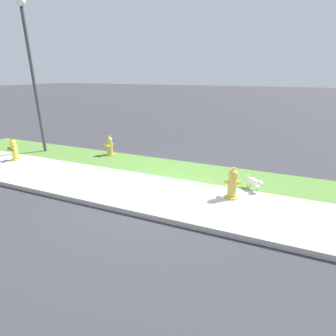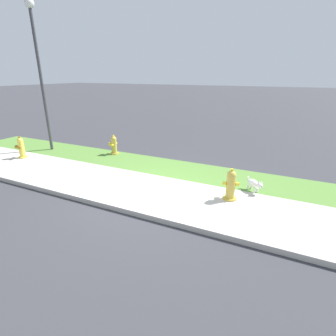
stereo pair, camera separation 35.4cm
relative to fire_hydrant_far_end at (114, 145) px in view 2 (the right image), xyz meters
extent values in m
plane|color=#38383D|center=(2.90, -2.35, -0.35)|extent=(120.00, 120.00, 0.00)
cube|color=#BCB7AD|center=(2.90, -2.35, -0.34)|extent=(18.00, 2.15, 0.01)
cube|color=#568438|center=(2.90, -0.46, -0.35)|extent=(18.00, 1.61, 0.01)
cube|color=#BCB7AD|center=(2.90, -3.50, -0.29)|extent=(18.00, 0.16, 0.12)
cylinder|color=gold|center=(0.01, 0.00, -0.32)|extent=(0.31, 0.31, 0.05)
cylinder|color=gold|center=(0.01, 0.00, -0.03)|extent=(0.20, 0.20, 0.53)
sphere|color=gold|center=(0.01, 0.00, 0.23)|extent=(0.21, 0.21, 0.21)
cube|color=yellow|center=(0.01, 0.00, 0.35)|extent=(0.06, 0.06, 0.06)
cylinder|color=yellow|center=(0.03, -0.14, 0.03)|extent=(0.10, 0.10, 0.09)
cylinder|color=yellow|center=(-0.02, 0.14, 0.03)|extent=(0.10, 0.10, 0.09)
cylinder|color=yellow|center=(-0.14, -0.02, 0.03)|extent=(0.12, 0.13, 0.12)
cylinder|color=yellow|center=(-2.70, -1.84, -0.32)|extent=(0.30, 0.30, 0.05)
cylinder|color=yellow|center=(-2.70, -1.84, 0.00)|extent=(0.19, 0.19, 0.60)
sphere|color=yellow|center=(-2.70, -1.84, 0.30)|extent=(0.20, 0.20, 0.20)
cube|color=olive|center=(-2.70, -1.84, 0.41)|extent=(0.08, 0.08, 0.06)
cylinder|color=olive|center=(-2.61, -1.95, 0.07)|extent=(0.13, 0.13, 0.09)
cylinder|color=olive|center=(-2.78, -1.73, 0.07)|extent=(0.13, 0.13, 0.09)
cylinder|color=olive|center=(-2.81, -1.93, 0.07)|extent=(0.15, 0.16, 0.12)
cylinder|color=gold|center=(4.85, -1.88, -0.32)|extent=(0.33, 0.33, 0.05)
cylinder|color=gold|center=(4.85, -1.88, -0.01)|extent=(0.21, 0.21, 0.59)
sphere|color=gold|center=(4.85, -1.88, 0.29)|extent=(0.22, 0.22, 0.22)
cube|color=yellow|center=(4.85, -1.88, 0.41)|extent=(0.07, 0.07, 0.06)
cylinder|color=yellow|center=(4.70, -1.93, 0.06)|extent=(0.11, 0.11, 0.09)
cylinder|color=yellow|center=(4.99, -1.83, 0.06)|extent=(0.11, 0.11, 0.09)
cylinder|color=yellow|center=(4.80, -1.73, 0.06)|extent=(0.15, 0.13, 0.12)
ellipsoid|color=white|center=(5.27, -1.14, -0.13)|extent=(0.42, 0.41, 0.19)
sphere|color=white|center=(5.45, -1.30, -0.10)|extent=(0.15, 0.15, 0.15)
sphere|color=black|center=(5.50, -1.34, -0.10)|extent=(0.03, 0.03, 0.03)
cone|color=white|center=(5.48, -1.27, 0.00)|extent=(0.08, 0.08, 0.07)
cone|color=white|center=(5.43, -1.33, 0.00)|extent=(0.08, 0.08, 0.07)
cylinder|color=white|center=(5.40, -1.18, -0.29)|extent=(0.05, 0.05, 0.12)
cylinder|color=white|center=(5.33, -1.26, -0.29)|extent=(0.05, 0.05, 0.12)
cylinder|color=white|center=(5.22, -1.01, -0.29)|extent=(0.05, 0.05, 0.12)
cylinder|color=white|center=(5.15, -1.09, -0.29)|extent=(0.05, 0.05, 0.12)
cylinder|color=white|center=(5.11, -0.99, -0.07)|extent=(0.04, 0.04, 0.10)
cylinder|color=#3D3D42|center=(-2.67, -0.57, 2.17)|extent=(0.11, 0.11, 5.03)
sphere|color=silver|center=(-2.67, -0.57, 4.78)|extent=(0.32, 0.32, 0.32)
camera|label=1|loc=(5.68, -7.86, 2.56)|focal=28.00mm
camera|label=2|loc=(6.00, -7.71, 2.56)|focal=28.00mm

